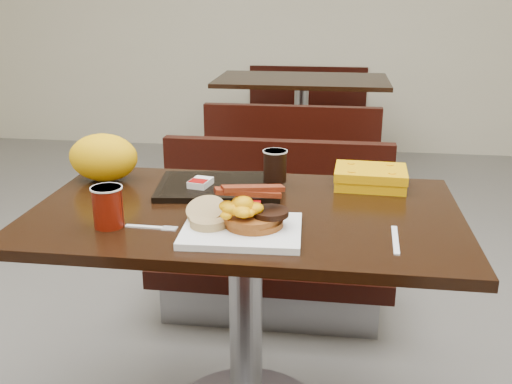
# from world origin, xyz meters

# --- Properties ---
(table_near) EXTENTS (1.20, 0.70, 0.75)m
(table_near) POSITION_xyz_m (0.00, 0.00, 0.38)
(table_near) COLOR black
(table_near) RESTS_ON floor
(bench_near_n) EXTENTS (1.00, 0.46, 0.72)m
(bench_near_n) POSITION_xyz_m (0.00, 0.70, 0.36)
(bench_near_n) COLOR black
(bench_near_n) RESTS_ON floor
(table_far) EXTENTS (1.20, 0.70, 0.75)m
(table_far) POSITION_xyz_m (0.00, 2.60, 0.38)
(table_far) COLOR black
(table_far) RESTS_ON floor
(bench_far_s) EXTENTS (1.00, 0.46, 0.72)m
(bench_far_s) POSITION_xyz_m (0.00, 1.90, 0.36)
(bench_far_s) COLOR black
(bench_far_s) RESTS_ON floor
(bench_far_n) EXTENTS (1.00, 0.46, 0.72)m
(bench_far_n) POSITION_xyz_m (0.00, 3.30, 0.36)
(bench_far_n) COLOR black
(bench_far_n) RESTS_ON floor
(platter) EXTENTS (0.31, 0.24, 0.02)m
(platter) POSITION_xyz_m (0.02, -0.18, 0.76)
(platter) COLOR white
(platter) RESTS_ON table_near
(pancake_stack) EXTENTS (0.17, 0.17, 0.03)m
(pancake_stack) POSITION_xyz_m (0.05, -0.16, 0.78)
(pancake_stack) COLOR #914018
(pancake_stack) RESTS_ON platter
(sausage_patty) EXTENTS (0.11, 0.11, 0.01)m
(sausage_patty) POSITION_xyz_m (0.09, -0.16, 0.81)
(sausage_patty) COLOR black
(sausage_patty) RESTS_ON pancake_stack
(scrambled_eggs) EXTENTS (0.12, 0.11, 0.05)m
(scrambled_eggs) POSITION_xyz_m (0.02, -0.18, 0.82)
(scrambled_eggs) COLOR #FFA505
(scrambled_eggs) RESTS_ON pancake_stack
(bacon_strips) EXTENTS (0.18, 0.13, 0.01)m
(bacon_strips) POSITION_xyz_m (0.03, -0.16, 0.86)
(bacon_strips) COLOR #430B04
(bacon_strips) RESTS_ON scrambled_eggs
(muffin_bottom) EXTENTS (0.11, 0.11, 0.02)m
(muffin_bottom) POSITION_xyz_m (-0.07, -0.17, 0.78)
(muffin_bottom) COLOR tan
(muffin_bottom) RESTS_ON platter
(muffin_top) EXTENTS (0.12, 0.12, 0.06)m
(muffin_top) POSITION_xyz_m (-0.08, -0.14, 0.79)
(muffin_top) COLOR tan
(muffin_top) RESTS_ON platter
(coffee_cup_near) EXTENTS (0.08, 0.08, 0.11)m
(coffee_cup_near) POSITION_xyz_m (-0.33, -0.17, 0.80)
(coffee_cup_near) COLOR #9B1605
(coffee_cup_near) RESTS_ON table_near
(fork) EXTENTS (0.14, 0.03, 0.00)m
(fork) POSITION_xyz_m (-0.24, -0.17, 0.75)
(fork) COLOR white
(fork) RESTS_ON table_near
(knife) EXTENTS (0.02, 0.17, 0.00)m
(knife) POSITION_xyz_m (0.40, -0.17, 0.75)
(knife) COLOR white
(knife) RESTS_ON table_near
(condiment_syrup) EXTENTS (0.05, 0.04, 0.01)m
(condiment_syrup) POSITION_xyz_m (0.01, 0.05, 0.76)
(condiment_syrup) COLOR #A31D07
(condiment_syrup) RESTS_ON table_near
(condiment_ketchup) EXTENTS (0.05, 0.04, 0.01)m
(condiment_ketchup) POSITION_xyz_m (0.02, 0.03, 0.76)
(condiment_ketchup) COLOR #8C0504
(condiment_ketchup) RESTS_ON table_near
(tray) EXTENTS (0.40, 0.31, 0.02)m
(tray) POSITION_xyz_m (-0.11, 0.16, 0.76)
(tray) COLOR black
(tray) RESTS_ON table_near
(hashbrown_sleeve_left) EXTENTS (0.07, 0.09, 0.02)m
(hashbrown_sleeve_left) POSITION_xyz_m (-0.16, 0.13, 0.78)
(hashbrown_sleeve_left) COLOR silver
(hashbrown_sleeve_left) RESTS_ON tray
(coffee_cup_far) EXTENTS (0.09, 0.09, 0.10)m
(coffee_cup_far) POSITION_xyz_m (0.06, 0.21, 0.82)
(coffee_cup_far) COLOR black
(coffee_cup_far) RESTS_ON tray
(clamshell) EXTENTS (0.23, 0.18, 0.06)m
(clamshell) POSITION_xyz_m (0.36, 0.25, 0.78)
(clamshell) COLOR #E39B03
(clamshell) RESTS_ON table_near
(paper_bag) EXTENTS (0.26, 0.22, 0.15)m
(paper_bag) POSITION_xyz_m (-0.49, 0.20, 0.83)
(paper_bag) COLOR #F8B308
(paper_bag) RESTS_ON table_near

